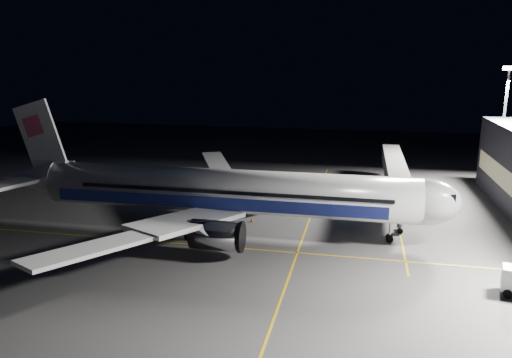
{
  "coord_description": "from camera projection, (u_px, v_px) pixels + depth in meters",
  "views": [
    {
      "loc": [
        16.68,
        -59.59,
        21.66
      ],
      "look_at": [
        2.92,
        4.27,
        6.0
      ],
      "focal_mm": 35.0,
      "sensor_mm": 36.0,
      "label": 1
    }
  ],
  "objects": [
    {
      "name": "baggage_tug",
      "position": [
        256.0,
        185.0,
        85.59
      ],
      "size": [
        2.44,
        2.01,
        1.69
      ],
      "rotation": [
        0.0,
        0.0,
        0.07
      ],
      "color": "black",
      "rests_on": "ground"
    },
    {
      "name": "safety_cone_c",
      "position": [
        214.0,
        217.0,
        69.47
      ],
      "size": [
        0.38,
        0.38,
        0.57
      ],
      "primitive_type": "cone",
      "color": "#E35209",
      "rests_on": "ground"
    },
    {
      "name": "guide_line_cross",
      "position": [
        214.0,
        246.0,
        59.41
      ],
      "size": [
        70.0,
        0.25,
        0.01
      ],
      "primitive_type": "cube",
      "color": "gold",
      "rests_on": "ground"
    },
    {
      "name": "safety_cone_a",
      "position": [
        226.0,
        211.0,
        72.17
      ],
      "size": [
        0.35,
        0.35,
        0.53
      ],
      "primitive_type": "cone",
      "color": "#E35209",
      "rests_on": "ground"
    },
    {
      "name": "safety_cone_b",
      "position": [
        252.0,
        220.0,
        68.36
      ],
      "size": [
        0.38,
        0.38,
        0.57
      ],
      "primitive_type": "cone",
      "color": "#E35209",
      "rests_on": "ground"
    },
    {
      "name": "guide_line_side",
      "position": [
        397.0,
        218.0,
        70.11
      ],
      "size": [
        0.25,
        40.0,
        0.01
      ],
      "primitive_type": "cube",
      "color": "gold",
      "rests_on": "ground"
    },
    {
      "name": "floodlight_mast_north",
      "position": [
        504.0,
        116.0,
        84.44
      ],
      "size": [
        2.4,
        0.68,
        20.7
      ],
      "color": "#59595E",
      "rests_on": "ground"
    },
    {
      "name": "ground",
      "position": [
        227.0,
        230.0,
        65.11
      ],
      "size": [
        200.0,
        200.0,
        0.0
      ],
      "primitive_type": "plane",
      "color": "#4C4C4F",
      "rests_on": "ground"
    },
    {
      "name": "jet_bridge",
      "position": [
        396.0,
        174.0,
        76.7
      ],
      "size": [
        3.6,
        34.4,
        6.3
      ],
      "color": "#B2B2B7",
      "rests_on": "ground"
    },
    {
      "name": "guide_line_main",
      "position": [
        304.0,
        235.0,
        63.06
      ],
      "size": [
        0.25,
        80.0,
        0.01
      ],
      "primitive_type": "cube",
      "color": "gold",
      "rests_on": "ground"
    },
    {
      "name": "airliner",
      "position": [
        219.0,
        191.0,
        64.13
      ],
      "size": [
        61.48,
        54.22,
        16.64
      ],
      "color": "silver",
      "rests_on": "ground"
    }
  ]
}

